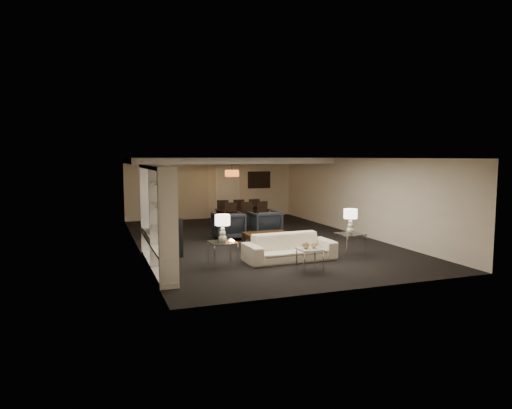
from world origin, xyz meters
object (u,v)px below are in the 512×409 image
at_px(sofa, 290,247).
at_px(table_lamp_right, 350,221).
at_px(pendant_light, 232,173).
at_px(coffee_table, 266,240).
at_px(dining_table, 243,218).
at_px(chair_fr, 252,211).
at_px(side_table_left, 223,254).
at_px(vase_amber, 161,200).
at_px(chair_fm, 237,212).
at_px(floor_lamp, 165,200).
at_px(table_lamp_left, 223,228).
at_px(side_table_right, 350,244).
at_px(chair_nr, 265,215).
at_px(vase_blue, 162,224).
at_px(floor_speaker, 180,238).
at_px(armchair_right, 265,224).
at_px(chair_nl, 232,217).
at_px(chair_fl, 222,212).
at_px(chair_nm, 249,216).
at_px(armchair_left, 228,226).
at_px(marble_table, 310,260).
at_px(television, 154,217).

bearing_deg(sofa, table_lamp_right, -2.20).
bearing_deg(pendant_light, coffee_table, -95.32).
xyz_separation_m(sofa, dining_table, (0.62, 5.58, -0.01)).
bearing_deg(chair_fr, coffee_table, 72.99).
relative_size(side_table_left, vase_amber, 3.95).
bearing_deg(chair_fm, sofa, 84.94).
relative_size(dining_table, floor_lamp, 1.06).
bearing_deg(table_lamp_left, side_table_right, 0.00).
distance_m(chair_nr, chair_fr, 1.30).
bearing_deg(coffee_table, vase_amber, -146.59).
bearing_deg(vase_blue, floor_speaker, 69.37).
bearing_deg(dining_table, chair_nr, -53.33).
distance_m(coffee_table, side_table_left, 2.34).
height_order(armchair_right, chair_nl, chair_nl).
xyz_separation_m(armchair_right, chair_fl, (-0.58, 2.93, 0.06)).
bearing_deg(chair_nm, armchair_right, -86.72).
xyz_separation_m(armchair_right, floor_lamp, (-2.42, 4.73, 0.44)).
xyz_separation_m(side_table_right, floor_lamp, (-3.52, 8.03, 0.57)).
height_order(chair_nm, chair_fr, same).
distance_m(floor_speaker, chair_fl, 5.54).
bearing_deg(chair_nl, sofa, -87.60).
bearing_deg(chair_nr, floor_lamp, 127.60).
bearing_deg(chair_nl, chair_fr, 49.90).
bearing_deg(chair_fm, armchair_left, 68.02).
bearing_deg(chair_nl, marble_table, -87.56).
distance_m(pendant_light, side_table_left, 6.87).
bearing_deg(chair_nl, dining_table, 49.90).
distance_m(floor_speaker, chair_nr, 5.18).
bearing_deg(dining_table, marble_table, -101.32).
height_order(sofa, floor_lamp, floor_lamp).
relative_size(armchair_right, chair_nl, 0.96).
relative_size(pendant_light, table_lamp_left, 0.82).
relative_size(pendant_light, chair_nr, 0.55).
height_order(table_lamp_left, chair_nl, table_lamp_left).
distance_m(vase_amber, chair_fr, 8.11).
height_order(side_table_left, chair_fl, chair_fl).
height_order(armchair_left, chair_fl, chair_fl).
relative_size(side_table_left, chair_fl, 0.65).
xyz_separation_m(armchair_right, chair_nl, (-0.58, 1.63, 0.06)).
relative_size(vase_blue, floor_speaker, 0.19).
xyz_separation_m(marble_table, vase_blue, (-3.17, 0.47, 0.90)).
xyz_separation_m(chair_nl, chair_fm, (0.60, 1.30, 0.00)).
relative_size(coffee_table, chair_nr, 1.30).
distance_m(table_lamp_left, floor_lamp, 8.03).
bearing_deg(table_lamp_right, table_lamp_left, 180.00).
xyz_separation_m(sofa, television, (-3.14, 0.99, 0.76)).
height_order(television, chair_fl, television).
distance_m(table_lamp_left, chair_nr, 5.74).
xyz_separation_m(vase_blue, chair_nm, (3.79, 5.56, -0.68)).
xyz_separation_m(pendant_light, vase_blue, (-3.61, -6.96, -0.77)).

